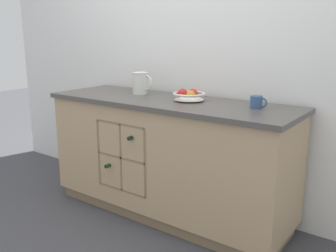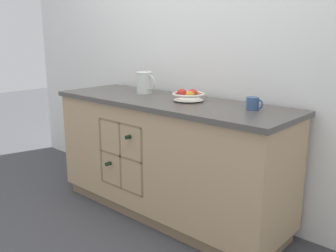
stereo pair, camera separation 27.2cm
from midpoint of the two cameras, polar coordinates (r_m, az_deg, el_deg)
ground_plane at (r=2.96m, az=-2.70°, el=-13.08°), size 14.00×14.00×0.00m
back_wall at (r=2.93m, az=1.46°, el=12.56°), size 4.40×0.06×2.55m
kitchen_island at (r=2.79m, az=-2.86°, el=-4.82°), size 1.89×0.63×0.88m
fruit_bowl at (r=2.63m, az=0.25°, el=4.69°), size 0.23×0.23×0.08m
white_pitcher at (r=2.95m, az=-6.84°, el=6.57°), size 0.18×0.12×0.17m
ceramic_mug at (r=2.39m, az=10.24°, el=3.58°), size 0.11×0.08×0.08m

